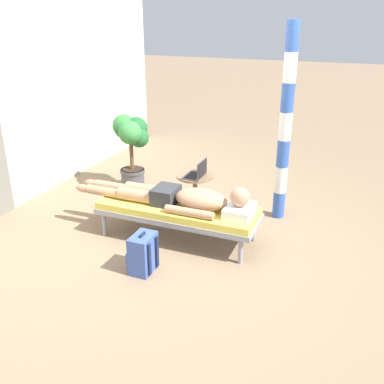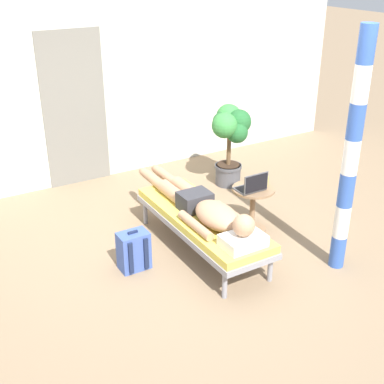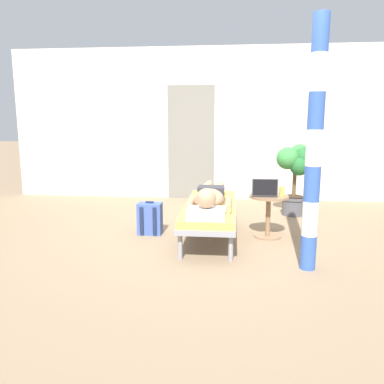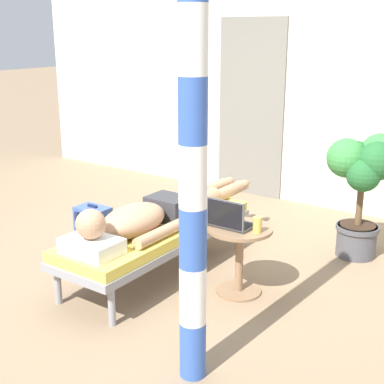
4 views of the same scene
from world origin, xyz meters
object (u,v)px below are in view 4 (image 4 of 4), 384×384
object	(u,v)px
person_reclining	(154,214)
side_table	(240,248)
lounge_chair	(158,233)
drink_glass	(257,225)
laptop	(230,220)
potted_plant	(364,177)
backpack	(94,229)
porch_post	(193,176)

from	to	relation	value
person_reclining	side_table	world-z (taller)	person_reclining
lounge_chair	side_table	distance (m)	0.72
lounge_chair	drink_glass	size ratio (longest dim) A/B	16.22
laptop	person_reclining	bearing A→B (deg)	-174.23
laptop	potted_plant	world-z (taller)	potted_plant
lounge_chair	backpack	distance (m)	0.79
person_reclining	porch_post	world-z (taller)	porch_post
lounge_chair	porch_post	size ratio (longest dim) A/B	0.78
lounge_chair	drink_glass	distance (m)	0.90
person_reclining	laptop	size ratio (longest dim) A/B	7.00
lounge_chair	laptop	bearing A→B (deg)	1.96
porch_post	lounge_chair	bearing A→B (deg)	136.72
backpack	porch_post	size ratio (longest dim) A/B	0.18
person_reclining	porch_post	bearing A→B (deg)	-41.95
person_reclining	potted_plant	bearing A→B (deg)	47.19
laptop	potted_plant	xyz separation A→B (m)	(0.56, 1.24, 0.13)
lounge_chair	laptop	size ratio (longest dim) A/B	5.98
person_reclining	drink_glass	bearing A→B (deg)	6.45
backpack	potted_plant	xyz separation A→B (m)	(1.99, 1.22, 0.52)
lounge_chair	person_reclining	size ratio (longest dim) A/B	0.85
porch_post	backpack	bearing A→B (deg)	150.70
porch_post	potted_plant	bearing A→B (deg)	84.91
porch_post	side_table	bearing A→B (deg)	106.33
side_table	backpack	xyz separation A→B (m)	(-1.49, -0.03, -0.16)
lounge_chair	backpack	bearing A→B (deg)	176.60
laptop	potted_plant	size ratio (longest dim) A/B	0.29
lounge_chair	side_table	world-z (taller)	side_table
laptop	porch_post	bearing A→B (deg)	-69.72
person_reclining	side_table	xyz separation A→B (m)	(0.71, 0.12, -0.16)
laptop	drink_glass	size ratio (longest dim) A/B	2.71
person_reclining	laptop	world-z (taller)	laptop
drink_glass	porch_post	bearing A→B (deg)	-81.45
lounge_chair	porch_post	xyz separation A→B (m)	(1.02, -0.96, 0.84)
lounge_chair	person_reclining	distance (m)	0.18
person_reclining	porch_post	xyz separation A→B (m)	(1.02, -0.91, 0.67)
person_reclining	drink_glass	xyz separation A→B (m)	(0.86, 0.10, 0.06)
drink_glass	laptop	bearing A→B (deg)	-171.46
laptop	porch_post	xyz separation A→B (m)	(0.36, -0.98, 0.60)
side_table	porch_post	world-z (taller)	porch_post
side_table	porch_post	distance (m)	1.36
lounge_chair	side_table	size ratio (longest dim) A/B	3.54
backpack	side_table	bearing A→B (deg)	1.08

